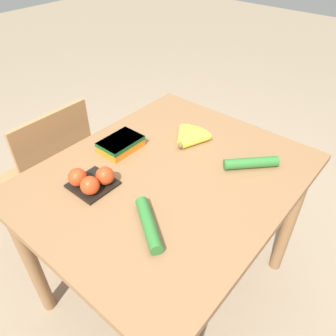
{
  "coord_description": "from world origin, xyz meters",
  "views": [
    {
      "loc": [
        -0.75,
        -0.63,
        1.59
      ],
      "look_at": [
        0.0,
        0.0,
        0.8
      ],
      "focal_mm": 35.0,
      "sensor_mm": 36.0,
      "label": 1
    }
  ],
  "objects_px": {
    "banana_bunch": "(189,138)",
    "cucumber_near": "(251,163)",
    "carrot_bag": "(121,143)",
    "cucumber_far": "(149,224)",
    "chair": "(52,179)",
    "tomato_pack": "(91,180)"
  },
  "relations": [
    {
      "from": "chair",
      "to": "banana_bunch",
      "type": "relative_size",
      "value": 5.47
    },
    {
      "from": "carrot_bag",
      "to": "cucumber_near",
      "type": "distance_m",
      "value": 0.54
    },
    {
      "from": "carrot_bag",
      "to": "cucumber_far",
      "type": "distance_m",
      "value": 0.46
    },
    {
      "from": "carrot_bag",
      "to": "cucumber_near",
      "type": "height_order",
      "value": "carrot_bag"
    },
    {
      "from": "tomato_pack",
      "to": "cucumber_far",
      "type": "relative_size",
      "value": 0.74
    },
    {
      "from": "chair",
      "to": "carrot_bag",
      "type": "height_order",
      "value": "chair"
    },
    {
      "from": "carrot_bag",
      "to": "cucumber_near",
      "type": "xyz_separation_m",
      "value": [
        0.24,
        -0.49,
        -0.01
      ]
    },
    {
      "from": "cucumber_near",
      "to": "cucumber_far",
      "type": "bearing_deg",
      "value": 169.08
    },
    {
      "from": "tomato_pack",
      "to": "cucumber_near",
      "type": "bearing_deg",
      "value": -38.53
    },
    {
      "from": "banana_bunch",
      "to": "tomato_pack",
      "type": "distance_m",
      "value": 0.48
    },
    {
      "from": "banana_bunch",
      "to": "cucumber_near",
      "type": "bearing_deg",
      "value": -87.88
    },
    {
      "from": "carrot_bag",
      "to": "cucumber_near",
      "type": "bearing_deg",
      "value": -63.56
    },
    {
      "from": "cucumber_far",
      "to": "carrot_bag",
      "type": "bearing_deg",
      "value": 57.13
    },
    {
      "from": "banana_bunch",
      "to": "chair",
      "type": "bearing_deg",
      "value": 122.24
    },
    {
      "from": "banana_bunch",
      "to": "carrot_bag",
      "type": "distance_m",
      "value": 0.3
    },
    {
      "from": "banana_bunch",
      "to": "carrot_bag",
      "type": "height_order",
      "value": "carrot_bag"
    },
    {
      "from": "cucumber_far",
      "to": "chair",
      "type": "bearing_deg",
      "value": 82.5
    },
    {
      "from": "cucumber_near",
      "to": "cucumber_far",
      "type": "xyz_separation_m",
      "value": [
        -0.49,
        0.1,
        0.0
      ]
    },
    {
      "from": "tomato_pack",
      "to": "cucumber_far",
      "type": "distance_m",
      "value": 0.29
    },
    {
      "from": "chair",
      "to": "tomato_pack",
      "type": "height_order",
      "value": "chair"
    },
    {
      "from": "chair",
      "to": "tomato_pack",
      "type": "bearing_deg",
      "value": 78.46
    },
    {
      "from": "cucumber_near",
      "to": "banana_bunch",
      "type": "bearing_deg",
      "value": 92.12
    }
  ]
}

